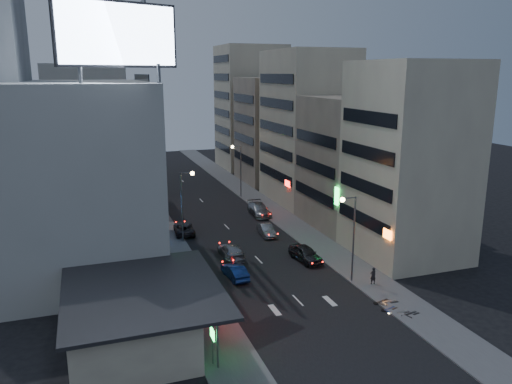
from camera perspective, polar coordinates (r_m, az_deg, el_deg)
name	(u,v)px	position (r m, az deg, el deg)	size (l,w,h in m)	color
ground	(319,322)	(40.19, 7.19, -14.53)	(180.00, 180.00, 0.00)	black
sidewalk_left	(158,224)	(64.93, -11.16, -3.56)	(4.00, 120.00, 0.12)	#4C4C4F
sidewalk_right	(275,212)	(68.80, 2.14, -2.34)	(4.00, 120.00, 0.12)	#4C4C4F
food_court	(131,315)	(37.67, -14.09, -13.48)	(11.00, 13.00, 3.88)	beige
white_building	(77,174)	(52.56, -19.76, 1.93)	(14.00, 24.00, 18.00)	#ACACA7
shophouse_near	(409,162)	(53.13, 17.09, 3.34)	(10.00, 11.00, 20.00)	beige
shophouse_mid	(355,162)	(63.21, 11.22, 3.38)	(11.00, 12.00, 16.00)	tan
shophouse_far	(307,127)	(73.97, 5.89, 7.35)	(10.00, 14.00, 22.00)	beige
far_left_a	(88,135)	(77.14, -18.68, 6.22)	(11.00, 10.00, 20.00)	#ACACA7
far_left_b	(84,141)	(90.34, -19.02, 5.56)	(12.00, 10.00, 15.00)	gray
far_right_a	(274,130)	(88.10, 2.02, 7.08)	(11.00, 12.00, 18.00)	tan
far_right_b	(251,108)	(101.12, -0.60, 9.62)	(12.00, 12.00, 24.00)	beige
billboard	(118,35)	(41.82, -15.48, 16.93)	(9.52, 3.75, 6.20)	#595B60
street_lamp_right_near	(350,226)	(45.64, 10.72, -3.89)	(1.60, 0.44, 8.02)	#595B60
street_lamp_left	(185,196)	(56.23, -8.11, -0.49)	(1.60, 0.44, 8.02)	#595B60
street_lamp_right_far	(238,163)	(76.14, -2.04, 3.30)	(1.60, 0.44, 8.02)	#595B60
parked_car_right_near	(306,254)	(51.59, 5.69, -7.03)	(1.87, 4.64, 1.58)	#2B2C31
parked_car_right_mid	(266,230)	(59.22, 1.18, -4.36)	(1.41, 4.05, 1.34)	gray
parked_car_left	(184,229)	(60.31, -8.23, -4.17)	(2.20, 4.78, 1.33)	#232327
parked_car_right_far	(259,209)	(67.43, 0.36, -2.00)	(2.26, 5.56, 1.61)	gray
road_car_blue	(235,271)	(47.31, -2.43, -9.06)	(1.43, 4.10, 1.35)	navy
road_car_silver	(231,251)	(52.24, -2.85, -6.77)	(2.08, 5.10, 1.48)	#929499
person	(373,276)	(46.95, 13.24, -9.29)	(0.58, 0.38, 1.59)	black
scooter_black_a	(416,305)	(42.99, 17.77, -12.16)	(1.80, 0.60, 1.10)	black
scooter_silver_a	(407,304)	(42.97, 16.83, -12.18)	(1.61, 0.54, 0.99)	#9EA0A6
scooter_blue	(394,300)	(43.34, 15.47, -11.83)	(1.67, 0.56, 1.02)	navy
scooter_black_b	(387,292)	(44.46, 14.72, -11.04)	(1.85, 0.62, 1.13)	black
scooter_silver_b	(395,293)	(44.45, 15.64, -11.07)	(1.94, 0.65, 1.18)	#A5A8AD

